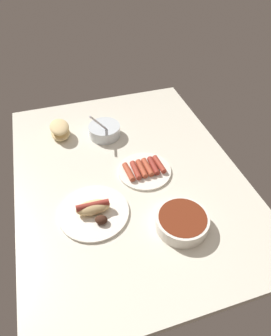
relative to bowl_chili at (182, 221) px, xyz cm
name	(u,v)px	position (x,y,z in cm)	size (l,w,h in cm)	color
ground_plane	(128,176)	(-30.77, -10.59, -4.36)	(120.00, 90.00, 3.00)	silver
bowl_chili	(182,221)	(0.00, 0.00, 0.00)	(18.34, 18.34, 5.23)	white
plate_sausages	(145,170)	(-29.45, -3.69, -1.70)	(21.99, 21.99, 3.36)	white
plate_hotdog_assembled	(94,211)	(-14.51, -27.97, -1.24)	(25.67, 25.67, 5.61)	white
bread_stack	(60,130)	(-63.90, -33.72, 0.74)	(13.43, 9.66, 7.20)	#E5C689
bowl_coleslaw	(104,130)	(-58.20, -13.84, 0.16)	(14.72, 14.72, 15.21)	silver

